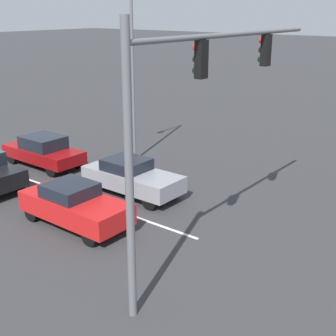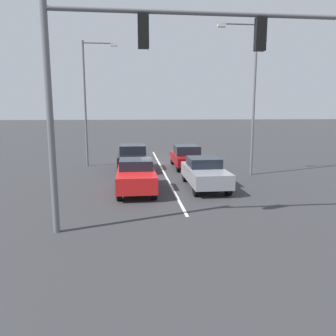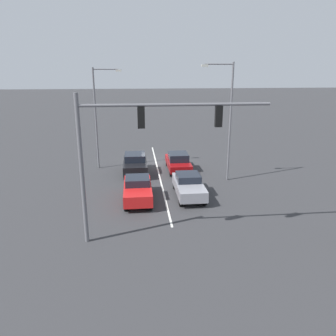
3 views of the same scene
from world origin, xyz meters
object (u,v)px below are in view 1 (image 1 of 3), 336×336
object	(u,v)px
car_maroon_leftlane_second	(43,151)
street_lamp_left_shoulder	(129,60)
car_gray_leftlane_front	(132,177)
traffic_signal_gantry	(193,99)
car_red_midlane_front	(75,205)

from	to	relation	value
car_maroon_leftlane_second	street_lamp_left_shoulder	bearing A→B (deg)	138.22
car_maroon_leftlane_second	car_gray_leftlane_front	bearing A→B (deg)	89.32
traffic_signal_gantry	car_maroon_leftlane_second	bearing A→B (deg)	-107.44
car_gray_leftlane_front	car_maroon_leftlane_second	size ratio (longest dim) A/B	1.00
car_gray_leftlane_front	car_maroon_leftlane_second	xyz separation A→B (m)	(-0.07, -5.74, 0.01)
car_gray_leftlane_front	car_maroon_leftlane_second	world-z (taller)	car_maroon_leftlane_second
street_lamp_left_shoulder	car_red_midlane_front	bearing A→B (deg)	27.00
car_gray_leftlane_front	traffic_signal_gantry	bearing A→B (deg)	57.49
car_gray_leftlane_front	car_maroon_leftlane_second	distance (m)	5.74
car_red_midlane_front	car_maroon_leftlane_second	size ratio (longest dim) A/B	0.98
traffic_signal_gantry	street_lamp_left_shoulder	bearing A→B (deg)	-128.50
traffic_signal_gantry	car_red_midlane_front	bearing A→B (deg)	-91.04
car_gray_leftlane_front	car_maroon_leftlane_second	bearing A→B (deg)	-90.68
car_red_midlane_front	car_gray_leftlane_front	world-z (taller)	car_red_midlane_front
car_maroon_leftlane_second	street_lamp_left_shoulder	size ratio (longest dim) A/B	0.49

